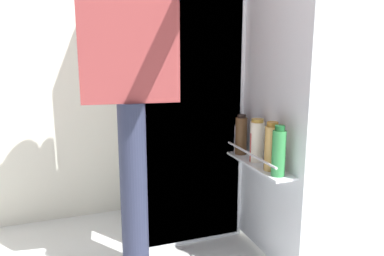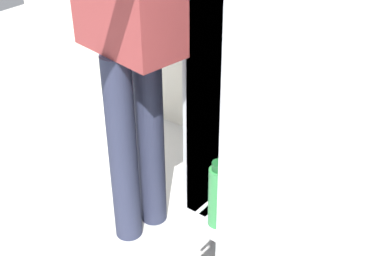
# 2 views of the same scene
# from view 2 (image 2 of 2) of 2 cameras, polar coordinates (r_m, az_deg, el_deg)

# --- Properties ---
(refrigerator) EXTENTS (0.65, 1.18, 1.81)m
(refrigerator) POSITION_cam_2_polar(r_m,az_deg,el_deg) (2.13, 10.02, 10.10)
(refrigerator) COLOR silver
(refrigerator) RESTS_ON ground_plane
(person) EXTENTS (0.56, 0.79, 1.76)m
(person) POSITION_cam_2_polar(r_m,az_deg,el_deg) (1.96, -6.80, 13.31)
(person) COLOR #2D334C
(person) RESTS_ON ground_plane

